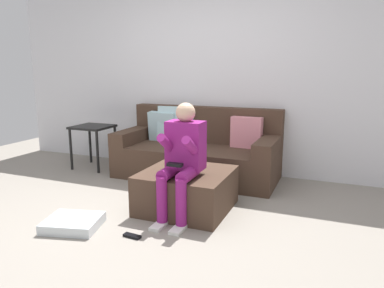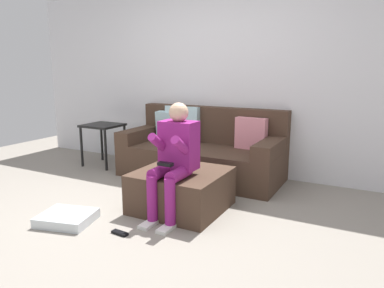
% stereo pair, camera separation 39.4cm
% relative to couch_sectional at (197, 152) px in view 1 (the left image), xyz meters
% --- Properties ---
extents(ground_plane, '(7.95, 7.95, 0.00)m').
position_rel_couch_sectional_xyz_m(ground_plane, '(0.01, -1.62, -0.32)').
color(ground_plane, gray).
extents(wall_back, '(6.12, 0.10, 2.45)m').
position_rel_couch_sectional_xyz_m(wall_back, '(0.01, 0.42, 0.91)').
color(wall_back, silver).
rests_on(wall_back, ground_plane).
extents(couch_sectional, '(2.04, 0.88, 0.89)m').
position_rel_couch_sectional_xyz_m(couch_sectional, '(0.00, 0.00, 0.00)').
color(couch_sectional, '#473326').
rests_on(couch_sectional, ground_plane).
extents(ottoman, '(0.84, 0.82, 0.39)m').
position_rel_couch_sectional_xyz_m(ottoman, '(0.32, -1.10, -0.12)').
color(ottoman, '#473326').
rests_on(ottoman, ground_plane).
extents(person_seated, '(0.34, 0.60, 1.07)m').
position_rel_couch_sectional_xyz_m(person_seated, '(0.35, -1.28, 0.29)').
color(person_seated, '#8C1E72').
rests_on(person_seated, ground_plane).
extents(storage_bin, '(0.54, 0.49, 0.09)m').
position_rel_couch_sectional_xyz_m(storage_bin, '(-0.44, -1.88, -0.27)').
color(storage_bin, silver).
rests_on(storage_bin, ground_plane).
extents(side_table, '(0.50, 0.48, 0.60)m').
position_rel_couch_sectional_xyz_m(side_table, '(-1.50, -0.17, 0.18)').
color(side_table, black).
rests_on(side_table, ground_plane).
extents(remote_near_ottoman, '(0.16, 0.07, 0.02)m').
position_rel_couch_sectional_xyz_m(remote_near_ottoman, '(0.14, -1.84, -0.31)').
color(remote_near_ottoman, black).
rests_on(remote_near_ottoman, ground_plane).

